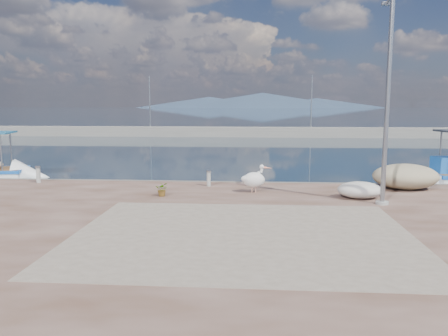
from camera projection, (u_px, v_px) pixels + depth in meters
ground at (216, 222)px, 14.77m from camera, size 1400.00×1400.00×0.00m
quay at (188, 289)px, 8.81m from camera, size 44.00×22.00×0.50m
quay_patch at (243, 234)px, 11.66m from camera, size 9.00×7.00×0.01m
breakwater at (245, 132)px, 54.16m from camera, size 120.00×2.20×7.50m
mountains at (259, 101)px, 654.62m from camera, size 370.00×280.00×22.00m
pelican at (254, 179)px, 17.15m from camera, size 1.16×0.59×1.12m
lamp_post at (387, 109)px, 14.76m from camera, size 0.44×0.96×7.00m
bollard_near at (209, 178)px, 18.54m from camera, size 0.22×0.22×0.67m
bollard_far at (38, 174)px, 19.35m from camera, size 0.24×0.24×0.74m
potted_plant at (162, 189)px, 16.50m from camera, size 0.50×0.44×0.53m
net_pile_c at (405, 176)px, 17.88m from camera, size 2.65×1.89×1.04m
net_pile_d at (360, 190)px, 16.15m from camera, size 1.64×1.23×0.61m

